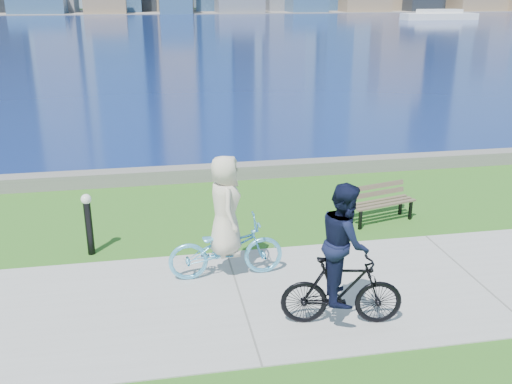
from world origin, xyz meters
TOP-DOWN VIEW (x-y plane):
  - ground at (0.00, 0.00)m, footprint 320.00×320.00m
  - concrete_path at (0.00, 0.00)m, footprint 80.00×3.50m
  - seawall at (0.00, 6.20)m, footprint 90.00×0.50m
  - bay_water at (0.00, 72.00)m, footprint 320.00×131.00m
  - far_shore at (0.00, 130.00)m, footprint 320.00×30.00m
  - ferry_far at (42.70, 83.95)m, footprint 12.41×3.54m
  - park_bench at (-0.60, 2.75)m, footprint 1.55×0.86m
  - bollard_lamp at (-6.47, 2.16)m, footprint 0.19×0.19m
  - cyclist_woman at (-4.12, 0.83)m, footprint 0.72×1.96m
  - cyclist_man at (-2.68, -0.95)m, footprint 0.82×1.82m

SIDE VIEW (x-z plane):
  - ground at x=0.00m, z-range 0.00..0.00m
  - bay_water at x=0.00m, z-range 0.00..0.01m
  - concrete_path at x=0.00m, z-range 0.00..0.02m
  - far_shore at x=0.00m, z-range 0.00..0.12m
  - seawall at x=0.00m, z-range 0.00..0.35m
  - park_bench at x=-0.60m, z-range 0.08..0.84m
  - bollard_lamp at x=-6.47m, z-range 0.09..1.26m
  - ferry_far at x=42.70m, z-range -0.14..1.54m
  - cyclist_woman at x=-4.12m, z-range -0.25..1.87m
  - cyclist_man at x=-2.68m, z-range -0.15..2.01m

